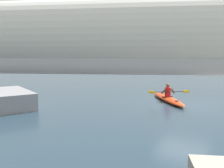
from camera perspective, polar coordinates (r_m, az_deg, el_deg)
ground_plane at (r=12.96m, az=16.48°, el=-4.66°), size 160.00×160.00×0.00m
kayak at (r=13.75m, az=12.88°, el=-3.38°), size 3.28×3.70×0.25m
kayaker at (r=13.67m, az=12.95°, el=-1.61°), size 1.81×1.55×0.72m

